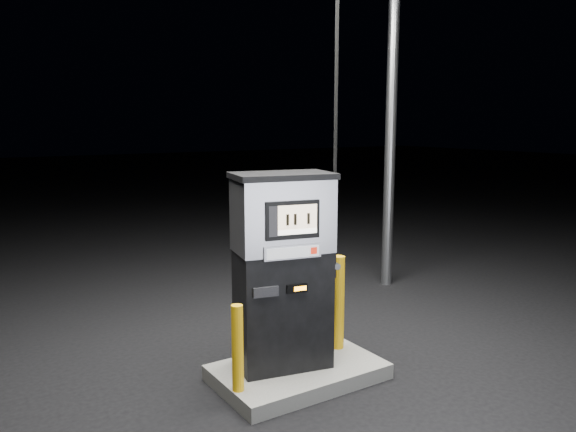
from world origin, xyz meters
TOP-DOWN VIEW (x-y plane):
  - ground at (0.00, 0.00)m, footprint 80.00×80.00m
  - pump_island at (0.00, 0.00)m, footprint 1.60×1.00m
  - fuel_dispenser at (-0.12, 0.09)m, footprint 1.09×0.74m
  - bollard_left at (-0.74, -0.15)m, footprint 0.11×0.11m
  - bollard_right at (0.59, 0.14)m, footprint 0.16×0.16m

SIDE VIEW (x-z plane):
  - ground at x=0.00m, z-range 0.00..0.00m
  - pump_island at x=0.00m, z-range 0.00..0.15m
  - bollard_left at x=-0.74m, z-range 0.15..0.94m
  - bollard_right at x=0.59m, z-range 0.15..1.14m
  - fuel_dispenser at x=-0.12m, z-range -0.84..3.08m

